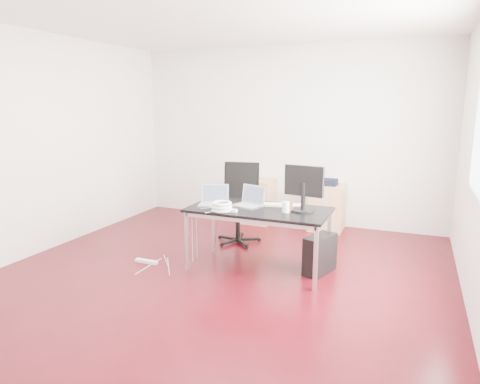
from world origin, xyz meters
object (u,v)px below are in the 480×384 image
at_px(office_chair, 239,199).
at_px(filing_cabinet_right, 327,207).
at_px(filing_cabinet_left, 257,201).
at_px(desk, 259,213).
at_px(pc_tower, 320,254).

xyz_separation_m(office_chair, filing_cabinet_right, (1.03, 1.03, -0.26)).
xyz_separation_m(office_chair, filing_cabinet_left, (-0.11, 1.03, -0.26)).
height_order(desk, filing_cabinet_right, desk).
relative_size(desk, filing_cabinet_left, 2.29).
distance_m(filing_cabinet_left, filing_cabinet_right, 1.14).
distance_m(desk, filing_cabinet_left, 2.08).
relative_size(desk, pc_tower, 3.56).
xyz_separation_m(filing_cabinet_left, pc_tower, (1.41, -1.76, -0.13)).
height_order(desk, filing_cabinet_left, desk).
distance_m(filing_cabinet_left, pc_tower, 2.26).
distance_m(office_chair, pc_tower, 1.55).
distance_m(office_chair, filing_cabinet_left, 1.06).
xyz_separation_m(desk, filing_cabinet_left, (-0.72, 1.92, -0.33)).
height_order(filing_cabinet_right, pc_tower, filing_cabinet_right).
height_order(office_chair, filing_cabinet_right, office_chair).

